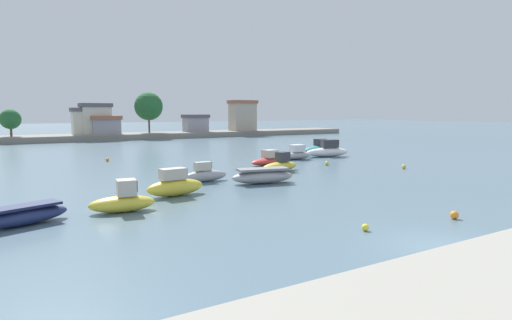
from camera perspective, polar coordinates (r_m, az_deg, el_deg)
ground_plane at (r=17.74m, az=24.07°, el=-10.93°), size 400.00×400.00×0.00m
moored_boat_0 at (r=21.99m, az=-29.44°, el=-6.68°), size 4.31×2.58×0.92m
moored_boat_1 at (r=22.73m, az=-17.78°, el=-5.35°), size 3.45×1.61×1.69m
moored_boat_2 at (r=26.18m, az=-11.04°, el=-3.43°), size 3.84×1.63×1.73m
moored_boat_3 at (r=31.21m, az=-6.96°, el=-1.98°), size 3.41×1.04×1.49m
moored_boat_4 at (r=30.21m, az=0.91°, el=-2.21°), size 4.85×2.44×1.12m
moored_boat_5 at (r=36.40m, az=3.37°, el=-0.69°), size 4.16×2.11×1.68m
moored_boat_6 at (r=40.65m, az=1.83°, el=0.03°), size 4.61×2.32×1.48m
moored_boat_7 at (r=45.66m, az=5.56°, el=0.83°), size 3.92×1.53×1.60m
moored_boat_8 at (r=48.83m, az=9.82°, el=1.25°), size 5.48×2.79×1.97m
moored_boat_9 at (r=52.99m, az=8.47°, el=1.59°), size 5.18×2.99×1.77m
mooring_buoy_0 at (r=41.04m, az=9.70°, el=-0.45°), size 0.37×0.37×0.37m
mooring_buoy_1 at (r=46.33m, az=-19.72°, el=0.05°), size 0.36×0.36×0.36m
mooring_buoy_2 at (r=18.98m, az=14.77°, el=-8.93°), size 0.32×0.32×0.32m
mooring_buoy_3 at (r=40.35m, az=19.62°, el=-0.85°), size 0.39×0.39×0.39m
mooring_buoy_4 at (r=22.48m, az=25.57°, el=-6.81°), size 0.40×0.40×0.40m
distant_shoreline at (r=82.62m, az=-19.75°, el=4.13°), size 110.24×8.89×8.99m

